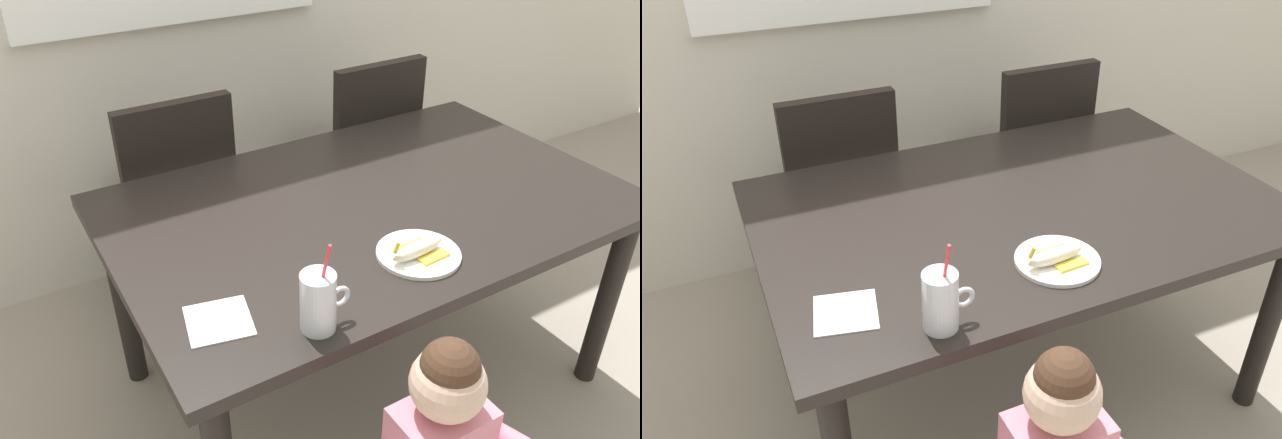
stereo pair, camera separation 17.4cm
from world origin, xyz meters
TOP-DOWN VIEW (x-y plane):
  - ground_plane at (0.00, 0.00)m, footprint 24.00×24.00m
  - dining_table at (0.00, 0.00)m, footprint 1.59×1.02m
  - dining_chair_left at (-0.40, 0.72)m, footprint 0.44×0.44m
  - dining_chair_right at (0.45, 0.70)m, footprint 0.44×0.45m
  - milk_cup at (-0.44, -0.43)m, footprint 0.13×0.08m
  - snack_plate at (-0.06, -0.32)m, footprint 0.23×0.23m
  - peeled_banana at (-0.07, -0.33)m, footprint 0.17×0.11m
  - paper_napkin at (-0.63, -0.29)m, footprint 0.18×0.18m

SIDE VIEW (x-z plane):
  - ground_plane at x=0.00m, z-range 0.00..0.00m
  - dining_chair_left at x=-0.40m, z-range 0.06..1.02m
  - dining_chair_right at x=0.45m, z-range 0.06..1.02m
  - dining_table at x=0.00m, z-range 0.29..1.05m
  - paper_napkin at x=-0.63m, z-range 0.76..0.76m
  - snack_plate at x=-0.06m, z-range 0.76..0.77m
  - peeled_banana at x=-0.07m, z-range 0.75..0.82m
  - milk_cup at x=-0.44m, z-range 0.70..0.95m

